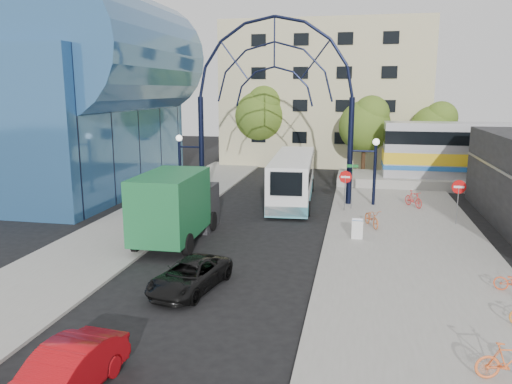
% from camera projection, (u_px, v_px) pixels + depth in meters
% --- Properties ---
extents(ground, '(120.00, 120.00, 0.00)m').
position_uv_depth(ground, '(216.00, 276.00, 20.36)').
color(ground, black).
rests_on(ground, ground).
extents(sidewalk_east, '(8.00, 56.00, 0.12)m').
position_uv_depth(sidewalk_east, '(410.00, 256.00, 22.62)').
color(sidewalk_east, gray).
rests_on(sidewalk_east, ground).
extents(plaza_west, '(5.00, 50.00, 0.12)m').
position_uv_depth(plaza_west, '(132.00, 227.00, 27.38)').
color(plaza_west, gray).
rests_on(plaza_west, ground).
extents(gateway_arch, '(13.64, 0.44, 12.10)m').
position_uv_depth(gateway_arch, '(274.00, 72.00, 32.08)').
color(gateway_arch, black).
rests_on(gateway_arch, ground).
extents(stop_sign, '(0.80, 0.07, 2.50)m').
position_uv_depth(stop_sign, '(345.00, 181.00, 30.54)').
color(stop_sign, slate).
rests_on(stop_sign, sidewalk_east).
extents(do_not_enter_sign, '(0.76, 0.07, 2.48)m').
position_uv_depth(do_not_enter_sign, '(459.00, 191.00, 27.41)').
color(do_not_enter_sign, slate).
rests_on(do_not_enter_sign, sidewalk_east).
extents(street_name_sign, '(0.70, 0.70, 2.80)m').
position_uv_depth(street_name_sign, '(352.00, 177.00, 31.01)').
color(street_name_sign, slate).
rests_on(street_name_sign, sidewalk_east).
extents(sandwich_board, '(0.55, 0.61, 0.99)m').
position_uv_depth(sandwich_board, '(357.00, 227.00, 24.85)').
color(sandwich_board, white).
rests_on(sandwich_board, sidewalk_east).
extents(transit_hall, '(16.50, 18.00, 14.50)m').
position_uv_depth(transit_hall, '(70.00, 100.00, 36.41)').
color(transit_hall, '#2D598A').
rests_on(transit_hall, ground).
extents(apartment_block, '(20.00, 12.10, 14.00)m').
position_uv_depth(apartment_block, '(326.00, 94.00, 52.13)').
color(apartment_block, '#C8BA8B').
rests_on(apartment_block, ground).
extents(tree_north_a, '(4.48, 4.48, 7.00)m').
position_uv_depth(tree_north_a, '(366.00, 123.00, 43.12)').
color(tree_north_a, '#382314').
rests_on(tree_north_a, ground).
extents(tree_north_b, '(5.12, 5.12, 8.00)m').
position_uv_depth(tree_north_b, '(262.00, 113.00, 48.79)').
color(tree_north_b, '#382314').
rests_on(tree_north_b, ground).
extents(tree_north_c, '(4.16, 4.16, 6.50)m').
position_uv_depth(tree_north_c, '(435.00, 127.00, 43.94)').
color(tree_north_c, '#382314').
rests_on(tree_north_c, ground).
extents(city_bus, '(3.21, 11.43, 3.10)m').
position_uv_depth(city_bus, '(293.00, 177.00, 33.82)').
color(city_bus, white).
rests_on(city_bus, ground).
extents(green_truck, '(2.85, 7.09, 3.55)m').
position_uv_depth(green_truck, '(177.00, 206.00, 24.87)').
color(green_truck, black).
rests_on(green_truck, ground).
extents(black_suv, '(2.65, 4.37, 1.13)m').
position_uv_depth(black_suv, '(190.00, 276.00, 18.82)').
color(black_suv, black).
rests_on(black_suv, ground).
extents(red_sedan, '(1.73, 4.07, 1.31)m').
position_uv_depth(red_sedan, '(63.00, 375.00, 12.10)').
color(red_sedan, '#AA0A10').
rests_on(red_sedan, ground).
extents(bike_near_a, '(1.24, 1.93, 0.96)m').
position_uv_depth(bike_near_a, '(372.00, 218.00, 27.17)').
color(bike_near_a, '#CF5F29').
rests_on(bike_near_a, sidewalk_east).
extents(bike_near_b, '(1.30, 1.74, 1.04)m').
position_uv_depth(bike_near_b, '(414.00, 199.00, 31.71)').
color(bike_near_b, red).
rests_on(bike_near_b, sidewalk_east).
extents(bike_far_b, '(1.75, 0.72, 1.02)m').
position_uv_depth(bike_far_b, '(509.00, 361.00, 12.75)').
color(bike_far_b, orange).
rests_on(bike_far_b, sidewalk_east).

